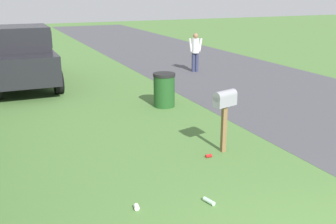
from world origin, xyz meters
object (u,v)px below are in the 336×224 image
at_px(trash_bin, 164,90).
at_px(mailbox, 225,103).
at_px(pedestrian, 195,50).
at_px(pickup_truck, 22,54).

bearing_deg(trash_bin, mailbox, 176.26).
relative_size(trash_bin, pedestrian, 0.62).
bearing_deg(pedestrian, trash_bin, -21.59).
bearing_deg(trash_bin, pedestrian, -37.12).
bearing_deg(mailbox, trash_bin, -19.49).
relative_size(pickup_truck, pedestrian, 3.46).
height_order(mailbox, trash_bin, mailbox).
bearing_deg(pickup_truck, pedestrian, 89.52).
distance_m(mailbox, trash_bin, 3.67).
bearing_deg(pedestrian, pickup_truck, -75.56).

